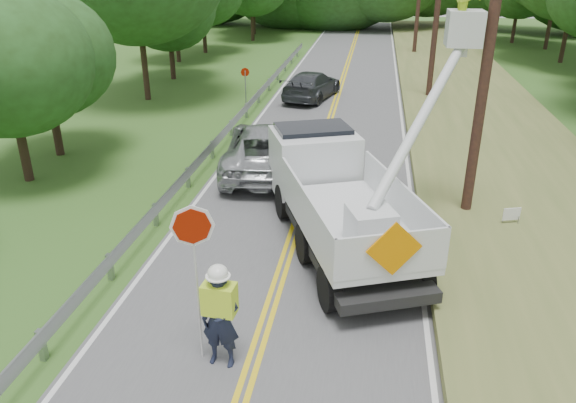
# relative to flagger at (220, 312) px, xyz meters

# --- Properties ---
(road) EXTENTS (7.20, 96.00, 0.03)m
(road) POSITION_rel_flagger_xyz_m (0.59, 12.55, -1.18)
(road) COLOR #525254
(road) RESTS_ON ground
(guardrail) EXTENTS (0.18, 48.00, 0.77)m
(guardrail) POSITION_rel_flagger_xyz_m (-3.43, 13.46, -0.64)
(guardrail) COLOR gray
(guardrail) RESTS_ON ground
(utility_poles) EXTENTS (1.60, 43.30, 10.00)m
(utility_poles) POSITION_rel_flagger_xyz_m (5.59, 15.57, 4.07)
(utility_poles) COLOR black
(utility_poles) RESTS_ON ground
(tall_grass_verge) EXTENTS (7.00, 96.00, 0.30)m
(tall_grass_verge) POSITION_rel_flagger_xyz_m (7.69, 12.55, -1.05)
(tall_grass_verge) COLOR #546130
(tall_grass_verge) RESTS_ON ground
(flagger) EXTENTS (1.23, 0.55, 3.32)m
(flagger) POSITION_rel_flagger_xyz_m (0.00, 0.00, 0.00)
(flagger) COLOR #191E33
(flagger) RESTS_ON road
(bucket_truck) EXTENTS (5.93, 7.78, 7.18)m
(bucket_truck) POSITION_rel_flagger_xyz_m (1.77, 6.16, 0.43)
(bucket_truck) COLOR black
(bucket_truck) RESTS_ON road
(suv_silver) EXTENTS (3.59, 6.54, 1.73)m
(suv_silver) POSITION_rel_flagger_xyz_m (-1.15, 10.59, -0.31)
(suv_silver) COLOR #AAAEB1
(suv_silver) RESTS_ON road
(suv_darkgrey) EXTENTS (3.19, 5.44, 1.48)m
(suv_darkgrey) POSITION_rel_flagger_xyz_m (-0.79, 21.92, -0.43)
(suv_darkgrey) COLOR #3A3D42
(suv_darkgrey) RESTS_ON road
(stop_sign_permanent) EXTENTS (0.44, 0.14, 2.11)m
(stop_sign_permanent) POSITION_rel_flagger_xyz_m (-3.91, 19.24, 0.17)
(stop_sign_permanent) COLOR gray
(stop_sign_permanent) RESTS_ON ground
(yard_sign) EXTENTS (0.51, 0.19, 0.76)m
(yard_sign) POSITION_rel_flagger_xyz_m (6.71, 6.70, -0.65)
(yard_sign) COLOR white
(yard_sign) RESTS_ON ground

